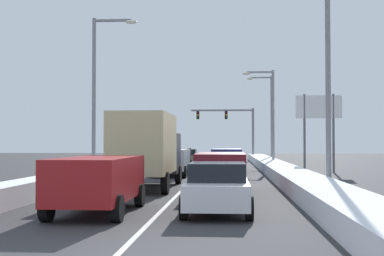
{
  "coord_description": "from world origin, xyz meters",
  "views": [
    {
      "loc": [
        2.11,
        -8.78,
        2.12
      ],
      "look_at": [
        -0.83,
        31.43,
        3.23
      ],
      "focal_mm": 48.32,
      "sensor_mm": 36.0,
      "label": 1
    }
  ],
  "objects_px": {
    "box_truck_center_lane_second": "(147,147)",
    "sedan_gray_right_lane_third": "(223,167)",
    "street_lamp_right_near": "(320,69)",
    "sedan_green_right_lane_fifth": "(222,159)",
    "suv_black_center_lane_fourth": "(176,157)",
    "sedan_white_right_lane_nearest": "(218,187)",
    "suv_maroon_right_lane_second": "(221,169)",
    "suv_navy_right_lane_fourth": "(227,158)",
    "street_lamp_right_mid": "(269,109)",
    "street_lamp_right_far": "(268,111)",
    "sedan_tan_center_lane_fifth": "(187,158)",
    "traffic_light_gantry": "(233,122)",
    "roadside_sign_right": "(319,115)",
    "suv_silver_center_lane_third": "(171,160)",
    "suv_red_center_lane_nearest": "(98,179)",
    "street_lamp_left_mid": "(99,84)"
  },
  "relations": [
    {
      "from": "suv_red_center_lane_nearest",
      "to": "suv_black_center_lane_fourth",
      "type": "relative_size",
      "value": 1.0
    },
    {
      "from": "suv_maroon_right_lane_second",
      "to": "suv_silver_center_lane_third",
      "type": "height_order",
      "value": "same"
    },
    {
      "from": "suv_navy_right_lane_fourth",
      "to": "street_lamp_right_mid",
      "type": "xyz_separation_m",
      "value": [
        3.45,
        8.19,
        3.86
      ]
    },
    {
      "from": "sedan_green_right_lane_fifth",
      "to": "suv_silver_center_lane_third",
      "type": "relative_size",
      "value": 0.92
    },
    {
      "from": "sedan_white_right_lane_nearest",
      "to": "street_lamp_left_mid",
      "type": "height_order",
      "value": "street_lamp_left_mid"
    },
    {
      "from": "traffic_light_gantry",
      "to": "sedan_gray_right_lane_third",
      "type": "bearing_deg",
      "value": -91.39
    },
    {
      "from": "street_lamp_right_mid",
      "to": "roadside_sign_right",
      "type": "relative_size",
      "value": 1.48
    },
    {
      "from": "traffic_light_gantry",
      "to": "roadside_sign_right",
      "type": "bearing_deg",
      "value": -77.15
    },
    {
      "from": "suv_red_center_lane_nearest",
      "to": "roadside_sign_right",
      "type": "bearing_deg",
      "value": 64.69
    },
    {
      "from": "street_lamp_right_far",
      "to": "box_truck_center_lane_second",
      "type": "bearing_deg",
      "value": -104.19
    },
    {
      "from": "box_truck_center_lane_second",
      "to": "street_lamp_right_far",
      "type": "bearing_deg",
      "value": 75.81
    },
    {
      "from": "sedan_tan_center_lane_fifth",
      "to": "traffic_light_gantry",
      "type": "height_order",
      "value": "traffic_light_gantry"
    },
    {
      "from": "sedan_green_right_lane_fifth",
      "to": "traffic_light_gantry",
      "type": "distance_m",
      "value": 20.4
    },
    {
      "from": "sedan_white_right_lane_nearest",
      "to": "sedan_green_right_lane_fifth",
      "type": "bearing_deg",
      "value": 90.63
    },
    {
      "from": "sedan_white_right_lane_nearest",
      "to": "sedan_gray_right_lane_third",
      "type": "bearing_deg",
      "value": 89.98
    },
    {
      "from": "suv_navy_right_lane_fourth",
      "to": "suv_silver_center_lane_third",
      "type": "height_order",
      "value": "same"
    },
    {
      "from": "sedan_tan_center_lane_fifth",
      "to": "roadside_sign_right",
      "type": "relative_size",
      "value": 0.82
    },
    {
      "from": "sedan_white_right_lane_nearest",
      "to": "suv_navy_right_lane_fourth",
      "type": "relative_size",
      "value": 0.92
    },
    {
      "from": "suv_red_center_lane_nearest",
      "to": "street_lamp_left_mid",
      "type": "relative_size",
      "value": 0.52
    },
    {
      "from": "suv_navy_right_lane_fourth",
      "to": "box_truck_center_lane_second",
      "type": "distance_m",
      "value": 12.44
    },
    {
      "from": "box_truck_center_lane_second",
      "to": "suv_black_center_lane_fourth",
      "type": "distance_m",
      "value": 15.11
    },
    {
      "from": "sedan_gray_right_lane_third",
      "to": "sedan_white_right_lane_nearest",
      "type": "bearing_deg",
      "value": -90.02
    },
    {
      "from": "suv_maroon_right_lane_second",
      "to": "suv_red_center_lane_nearest",
      "type": "height_order",
      "value": "same"
    },
    {
      "from": "box_truck_center_lane_second",
      "to": "roadside_sign_right",
      "type": "distance_m",
      "value": 16.8
    },
    {
      "from": "roadside_sign_right",
      "to": "sedan_white_right_lane_nearest",
      "type": "bearing_deg",
      "value": -107.38
    },
    {
      "from": "sedan_gray_right_lane_third",
      "to": "street_lamp_right_mid",
      "type": "bearing_deg",
      "value": 76.49
    },
    {
      "from": "suv_black_center_lane_fourth",
      "to": "roadside_sign_right",
      "type": "bearing_deg",
      "value": -9.56
    },
    {
      "from": "street_lamp_left_mid",
      "to": "suv_red_center_lane_nearest",
      "type": "bearing_deg",
      "value": -75.7
    },
    {
      "from": "suv_silver_center_lane_third",
      "to": "sedan_tan_center_lane_fifth",
      "type": "height_order",
      "value": "suv_silver_center_lane_third"
    },
    {
      "from": "box_truck_center_lane_second",
      "to": "street_lamp_right_far",
      "type": "distance_m",
      "value": 31.86
    },
    {
      "from": "street_lamp_right_near",
      "to": "sedan_green_right_lane_fifth",
      "type": "bearing_deg",
      "value": 102.69
    },
    {
      "from": "suv_maroon_right_lane_second",
      "to": "suv_silver_center_lane_third",
      "type": "xyz_separation_m",
      "value": [
        -3.26,
        10.58,
        0.0
      ]
    },
    {
      "from": "sedan_white_right_lane_nearest",
      "to": "sedan_gray_right_lane_third",
      "type": "relative_size",
      "value": 1.0
    },
    {
      "from": "suv_maroon_right_lane_second",
      "to": "suv_navy_right_lane_fourth",
      "type": "xyz_separation_m",
      "value": [
        0.18,
        13.69,
        0.0
      ]
    },
    {
      "from": "street_lamp_right_mid",
      "to": "roadside_sign_right",
      "type": "xyz_separation_m",
      "value": [
        2.97,
        -6.72,
        -0.85
      ]
    },
    {
      "from": "sedan_tan_center_lane_fifth",
      "to": "street_lamp_right_mid",
      "type": "relative_size",
      "value": 0.55
    },
    {
      "from": "suv_red_center_lane_nearest",
      "to": "traffic_light_gantry",
      "type": "relative_size",
      "value": 0.65
    },
    {
      "from": "suv_navy_right_lane_fourth",
      "to": "street_lamp_right_mid",
      "type": "height_order",
      "value": "street_lamp_right_mid"
    },
    {
      "from": "sedan_white_right_lane_nearest",
      "to": "street_lamp_right_near",
      "type": "relative_size",
      "value": 0.51
    },
    {
      "from": "traffic_light_gantry",
      "to": "street_lamp_right_mid",
      "type": "relative_size",
      "value": 0.93
    },
    {
      "from": "suv_red_center_lane_nearest",
      "to": "street_lamp_left_mid",
      "type": "distance_m",
      "value": 15.53
    },
    {
      "from": "traffic_light_gantry",
      "to": "street_lamp_right_near",
      "type": "bearing_deg",
      "value": -85.19
    },
    {
      "from": "sedan_white_right_lane_nearest",
      "to": "street_lamp_right_far",
      "type": "xyz_separation_m",
      "value": [
        4.38,
        38.44,
        4.57
      ]
    },
    {
      "from": "suv_silver_center_lane_third",
      "to": "street_lamp_left_mid",
      "type": "distance_m",
      "value": 6.49
    },
    {
      "from": "street_lamp_right_mid",
      "to": "sedan_green_right_lane_fifth",
      "type": "bearing_deg",
      "value": -159.97
    },
    {
      "from": "suv_red_center_lane_nearest",
      "to": "sedan_tan_center_lane_fifth",
      "type": "relative_size",
      "value": 1.09
    },
    {
      "from": "suv_black_center_lane_fourth",
      "to": "roadside_sign_right",
      "type": "height_order",
      "value": "roadside_sign_right"
    },
    {
      "from": "suv_navy_right_lane_fourth",
      "to": "suv_red_center_lane_nearest",
      "type": "height_order",
      "value": "same"
    },
    {
      "from": "sedan_green_right_lane_fifth",
      "to": "street_lamp_left_mid",
      "type": "distance_m",
      "value": 14.95
    },
    {
      "from": "box_truck_center_lane_second",
      "to": "sedan_gray_right_lane_third",
      "type": "bearing_deg",
      "value": 56.01
    }
  ]
}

